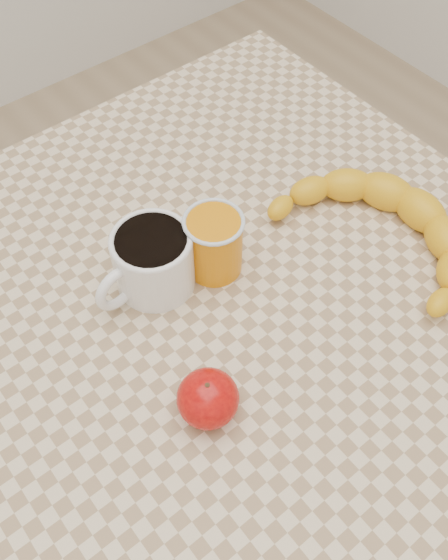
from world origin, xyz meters
TOP-DOWN VIEW (x-y plane):
  - ground at (0.00, 0.00)m, footprint 3.00×3.00m
  - table at (0.00, 0.00)m, footprint 0.80×0.80m
  - coffee_mug at (-0.06, 0.06)m, footprint 0.14×0.11m
  - orange_juice_glass at (0.01, 0.04)m, footprint 0.07×0.07m
  - apple at (-0.11, -0.11)m, footprint 0.07×0.07m
  - banana at (0.20, -0.07)m, footprint 0.23×0.32m

SIDE VIEW (x-z plane):
  - ground at x=0.00m, z-range 0.00..0.00m
  - table at x=0.00m, z-range 0.29..1.04m
  - banana at x=0.20m, z-range 0.75..0.80m
  - apple at x=-0.11m, z-range 0.75..0.81m
  - orange_juice_glass at x=0.01m, z-range 0.75..0.84m
  - coffee_mug at x=-0.06m, z-range 0.75..0.84m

